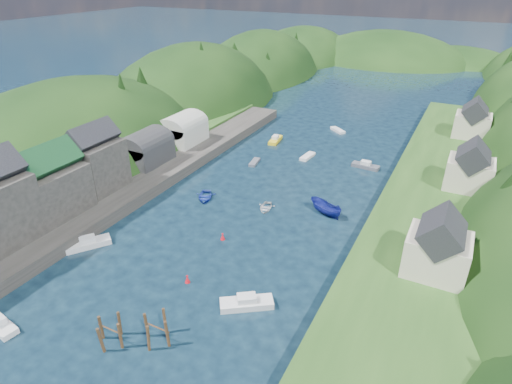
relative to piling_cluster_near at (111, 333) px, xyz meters
The scene contains 15 objects.
ground 52.47m from the piling_cluster_near, 88.59° to the left, with size 600.00×600.00×0.00m, color black.
hillside_left 89.41m from the piling_cluster_near, 119.45° to the left, with size 44.00×245.56×52.00m.
far_hills 176.87m from the piling_cluster_near, 89.19° to the left, with size 103.00×68.00×44.00m.
hill_trees 69.11m from the piling_cluster_near, 88.09° to the left, with size 90.86×149.91×12.65m.
quay_left 31.93m from the piling_cluster_near, 135.36° to the left, with size 12.00×110.00×2.00m, color #2D2B28.
terrace_left_grass 37.23m from the piling_cluster_near, 142.95° to the left, with size 12.00×110.00×2.50m, color #234719.
quayside_buildings 26.86m from the piling_cluster_near, 160.35° to the left, with size 8.00×35.84×12.90m.
boat_sheds 48.40m from the piling_cluster_near, 120.81° to the left, with size 7.00×21.00×7.50m.
terrace_right 49.92m from the piling_cluster_near, 58.22° to the left, with size 16.00×120.00×2.40m, color #234719.
right_bank_cottages 58.78m from the piling_cluster_near, 60.02° to the left, with size 9.00×59.24×8.41m.
piling_cluster_near is the anchor object (origin of this frame).
piling_cluster_far 4.72m from the piling_cluster_near, 30.64° to the left, with size 3.25×3.03×3.83m.
channel_buoy_near 11.74m from the piling_cluster_near, 83.72° to the left, with size 0.70×0.70×1.10m.
channel_buoy_far 21.85m from the piling_cluster_near, 89.29° to the left, with size 0.70×0.70×1.10m.
moored_boats 24.83m from the piling_cluster_near, 94.95° to the left, with size 33.27×90.49×2.29m.
Camera 1 is at (26.83, -24.37, 34.83)m, focal length 30.00 mm.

